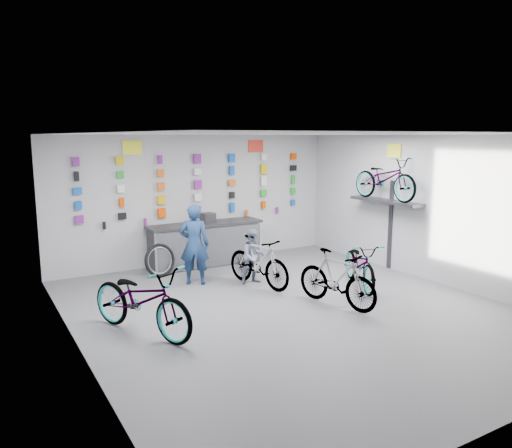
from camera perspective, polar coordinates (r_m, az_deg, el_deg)
floor at (r=8.77m, az=4.15°, el=-9.78°), size 8.00×8.00×0.00m
ceiling at (r=8.25m, az=4.42°, el=10.23°), size 8.00×8.00×0.00m
wall_back at (r=11.85m, az=-6.77°, el=2.84°), size 7.00×0.00×7.00m
wall_left at (r=7.04m, az=-19.90°, el=-2.60°), size 0.00×8.00×8.00m
wall_right at (r=10.74m, az=19.85°, el=1.58°), size 0.00×8.00×8.00m
counter at (r=11.61m, az=-5.76°, el=-2.37°), size 2.70×0.66×1.00m
merch_wall at (r=11.75m, az=-6.72°, el=4.32°), size 5.57×0.08×1.56m
wall_bracket at (r=11.42m, az=14.68°, el=2.13°), size 0.39×1.90×2.00m
sign_left at (r=11.23m, az=-13.96°, el=8.47°), size 0.42×0.02×0.30m
sign_right at (r=12.47m, az=-0.02°, el=8.89°), size 0.42×0.02×0.30m
sign_side at (r=11.43m, az=15.49°, el=8.08°), size 0.02×0.40×0.30m
bike_left at (r=7.77m, az=-12.94°, el=-8.40°), size 1.51×2.18×1.08m
bike_center at (r=8.92m, az=9.21°, el=-6.17°), size 0.85×1.72×1.00m
bike_right at (r=10.14m, az=11.83°, el=-4.49°), size 1.29×1.86×0.93m
bike_service at (r=9.94m, az=0.27°, el=-4.32°), size 0.84×1.74×1.01m
bike_wall at (r=11.30m, az=14.53°, el=5.07°), size 0.63×1.80×0.95m
clerk at (r=10.09m, az=-7.06°, el=-2.33°), size 0.72×0.65×1.64m
customer at (r=10.13m, az=-0.26°, el=-3.73°), size 0.59×0.48×1.12m
spare_wheel at (r=10.85m, az=-10.95°, el=-4.10°), size 0.74×0.32×0.72m
register at (r=11.53m, az=-5.54°, el=0.71°), size 0.29×0.31×0.22m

